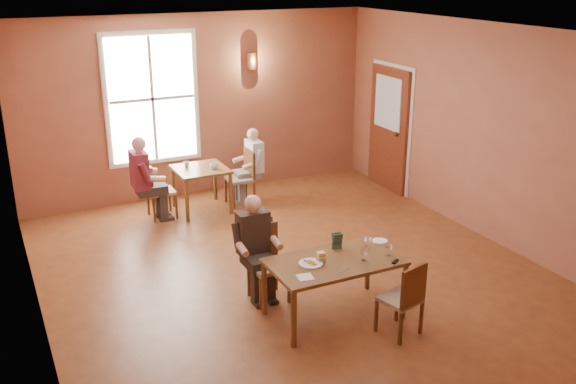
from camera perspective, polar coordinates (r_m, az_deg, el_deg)
name	(u,v)px	position (r m, az deg, el deg)	size (l,w,h in m)	color
ground	(295,274)	(8.21, 0.62, -7.34)	(6.00, 7.00, 0.01)	brown
wall_back	(200,106)	(10.78, -7.83, 7.57)	(6.00, 0.04, 3.00)	brown
wall_front	(512,287)	(5.00, 19.26, -7.98)	(6.00, 0.04, 3.00)	brown
wall_left	(27,200)	(6.90, -22.18, -0.69)	(0.04, 7.00, 3.00)	brown
wall_right	(488,134)	(9.34, 17.38, 4.97)	(0.04, 7.00, 3.00)	brown
ceiling	(296,33)	(7.35, 0.71, 13.99)	(6.00, 7.00, 0.04)	white
window	(152,99)	(10.48, -11.98, 8.09)	(1.36, 0.10, 1.96)	white
door	(388,129)	(11.13, 8.88, 5.52)	(0.12, 1.04, 2.10)	maroon
wall_sconce	(252,61)	(10.88, -3.26, 11.58)	(0.16, 0.16, 0.28)	brown
main_table	(334,288)	(7.19, 4.11, -8.51)	(1.45, 0.81, 0.68)	brown
chair_diner_main	(268,265)	(7.45, -1.75, -6.49)	(0.39, 0.39, 0.89)	#542814
diner_main	(269,254)	(7.36, -1.66, -5.51)	(0.48, 0.48, 1.20)	#38231C
chair_empty	(400,298)	(6.92, 9.92, -9.23)	(0.37, 0.37, 0.84)	#4D2F17
plate_food	(311,263)	(6.92, 2.03, -6.32)	(0.26, 0.26, 0.03)	silver
sandwich	(321,258)	(6.97, 2.95, -5.84)	(0.08, 0.08, 0.10)	tan
goblet_a	(367,242)	(7.30, 7.07, -4.43)	(0.07, 0.07, 0.17)	white
goblet_b	(389,249)	(7.18, 8.96, -5.00)	(0.07, 0.07, 0.17)	silver
goblet_c	(364,253)	(7.03, 6.81, -5.40)	(0.07, 0.07, 0.18)	silver
menu_stand	(337,241)	(7.28, 4.37, -4.35)	(0.11, 0.06, 0.19)	#2B4733
knife	(344,270)	(6.82, 5.03, -6.96)	(0.18, 0.01, 0.00)	#BAB8C6
napkin	(305,277)	(6.66, 1.53, -7.57)	(0.16, 0.16, 0.01)	white
side_plate	(380,241)	(7.54, 8.17, -4.33)	(0.18, 0.18, 0.01)	white
sunglasses	(395,261)	(7.07, 9.52, -6.11)	(0.12, 0.04, 0.01)	black
second_table	(202,189)	(10.25, -7.68, 0.25)	(0.79, 0.79, 0.70)	brown
chair_diner_white	(240,178)	(10.43, -4.33, 1.28)	(0.40, 0.40, 0.90)	#4E2919
diner_white	(241,169)	(10.39, -4.20, 2.04)	(0.47, 0.47, 1.18)	silver
chair_diner_maroon	(161,190)	(10.05, -11.21, 0.16)	(0.39, 0.39, 0.87)	#3B220D
diner_maroon	(158,177)	(9.97, -11.45, 1.28)	(0.52, 0.52, 1.29)	maroon
cup_a	(214,166)	(10.05, -6.60, 2.30)	(0.12, 0.12, 0.09)	silver
cup_b	(187,164)	(10.21, -9.00, 2.44)	(0.09, 0.09, 0.09)	white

